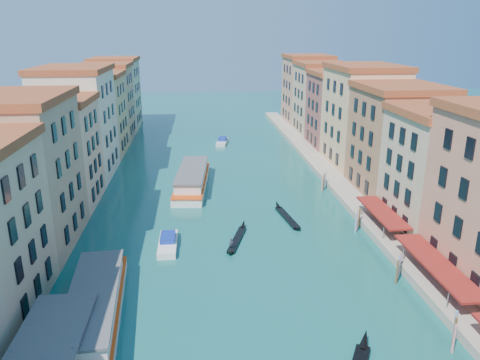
# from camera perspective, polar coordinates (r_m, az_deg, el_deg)

# --- Properties ---
(left_bank_palazzos) EXTENTS (12.80, 128.40, 21.00)m
(left_bank_palazzos) POSITION_cam_1_polar(r_m,az_deg,el_deg) (89.20, -20.05, 5.32)
(left_bank_palazzos) COLOR tan
(left_bank_palazzos) RESTS_ON ground
(right_bank_palazzos) EXTENTS (12.80, 128.40, 21.00)m
(right_bank_palazzos) POSITION_cam_1_polar(r_m,az_deg,el_deg) (92.95, 15.86, 6.22)
(right_bank_palazzos) COLOR #943B37
(right_bank_palazzos) RESTS_ON ground
(quay) EXTENTS (4.00, 140.00, 1.00)m
(quay) POSITION_cam_1_polar(r_m,az_deg,el_deg) (92.61, 10.76, 0.64)
(quay) COLOR gray
(quay) RESTS_ON ground
(restaurant_awnings) EXTENTS (3.20, 44.55, 3.12)m
(restaurant_awnings) POSITION_cam_1_polar(r_m,az_deg,el_deg) (55.63, 23.13, -9.69)
(restaurant_awnings) COLOR maroon
(restaurant_awnings) RESTS_ON ground
(mooring_poles_right) EXTENTS (1.44, 54.24, 3.20)m
(mooring_poles_right) POSITION_cam_1_polar(r_m,az_deg,el_deg) (59.67, 17.68, -8.97)
(mooring_poles_right) COLOR #503A1B
(mooring_poles_right) RESTS_ON ground
(vaporetto_near) EXTENTS (6.46, 21.93, 3.22)m
(vaporetto_near) POSITION_cam_1_polar(r_m,az_deg,el_deg) (49.49, -17.36, -14.63)
(vaporetto_near) COLOR silver
(vaporetto_near) RESTS_ON ground
(vaporetto_far) EXTENTS (7.03, 22.63, 3.31)m
(vaporetto_far) POSITION_cam_1_polar(r_m,az_deg,el_deg) (85.91, -5.85, 0.20)
(vaporetto_far) COLOR white
(vaporetto_far) RESTS_ON ground
(gondola_fore) EXTENTS (3.93, 10.46, 2.14)m
(gondola_fore) POSITION_cam_1_polar(r_m,az_deg,el_deg) (63.91, -0.38, -7.15)
(gondola_fore) COLOR black
(gondola_fore) RESTS_ON ground
(gondola_far) EXTENTS (2.49, 11.18, 1.59)m
(gondola_far) POSITION_cam_1_polar(r_m,az_deg,el_deg) (71.62, 5.72, -4.44)
(gondola_far) COLOR black
(gondola_far) RESTS_ON ground
(motorboat_mid) EXTENTS (2.38, 7.43, 1.54)m
(motorboat_mid) POSITION_cam_1_polar(r_m,az_deg,el_deg) (62.97, -8.79, -7.54)
(motorboat_mid) COLOR white
(motorboat_mid) RESTS_ON ground
(motorboat_far) EXTENTS (3.65, 7.70, 1.53)m
(motorboat_far) POSITION_cam_1_polar(r_m,az_deg,el_deg) (118.39, -2.17, 4.73)
(motorboat_far) COLOR silver
(motorboat_far) RESTS_ON ground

